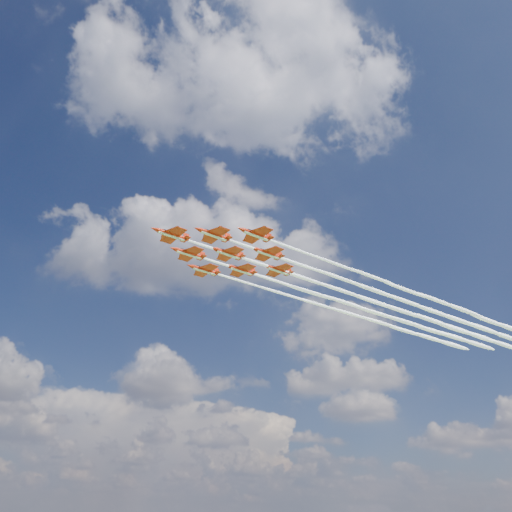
% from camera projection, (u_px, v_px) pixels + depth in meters
% --- Properties ---
extents(jet_lead, '(108.25, 85.10, 2.96)m').
position_uv_depth(jet_lead, '(336.00, 289.00, 173.53)').
color(jet_lead, '#B5200A').
extents(jet_row2_port, '(108.25, 85.10, 2.96)m').
position_uv_depth(jet_row2_port, '(370.00, 289.00, 173.50)').
color(jet_row2_port, '#B5200A').
extents(jet_row2_starb, '(108.25, 85.10, 2.96)m').
position_uv_depth(jet_row2_starb, '(342.00, 302.00, 183.56)').
color(jet_row2_starb, '#B5200A').
extents(jet_row3_port, '(108.25, 85.10, 2.96)m').
position_uv_depth(jet_row3_port, '(404.00, 289.00, 173.46)').
color(jet_row3_port, '#B5200A').
extents(jet_row3_centre, '(108.25, 85.10, 2.96)m').
position_uv_depth(jet_row3_centre, '(374.00, 302.00, 183.53)').
color(jet_row3_centre, '#B5200A').
extents(jet_row3_starb, '(108.25, 85.10, 2.96)m').
position_uv_depth(jet_row3_starb, '(346.00, 313.00, 193.59)').
color(jet_row3_starb, '#B5200A').
extents(jet_row4_port, '(108.25, 85.10, 2.96)m').
position_uv_depth(jet_row4_port, '(406.00, 302.00, 183.49)').
color(jet_row4_port, '#B5200A').
extents(jet_row4_starb, '(108.25, 85.10, 2.96)m').
position_uv_depth(jet_row4_starb, '(377.00, 313.00, 193.56)').
color(jet_row4_starb, '#B5200A').
extents(jet_tail, '(108.25, 85.10, 2.96)m').
position_uv_depth(jet_tail, '(407.00, 313.00, 193.53)').
color(jet_tail, '#B5200A').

